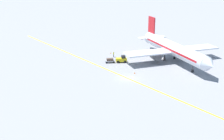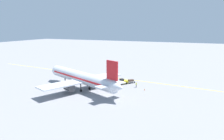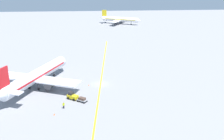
% 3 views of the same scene
% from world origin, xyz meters
% --- Properties ---
extents(ground_plane, '(400.00, 400.00, 0.00)m').
position_xyz_m(ground_plane, '(0.00, 0.00, 0.00)').
color(ground_plane, gray).
extents(apron_yellow_centreline, '(12.55, 119.42, 0.01)m').
position_xyz_m(apron_yellow_centreline, '(0.00, 0.00, 0.00)').
color(apron_yellow_centreline, yellow).
rests_on(apron_yellow_centreline, ground).
extents(airplane_at_gate, '(27.79, 33.82, 10.60)m').
position_xyz_m(airplane_at_gate, '(-19.25, -1.00, 3.71)').
color(airplane_at_gate, silver).
rests_on(airplane_at_gate, ground).
extents(baggage_tug_white, '(3.31, 2.98, 2.11)m').
position_xyz_m(baggage_tug_white, '(-8.13, -10.15, 0.90)').
color(baggage_tug_white, gold).
rests_on(baggage_tug_white, ground).
extents(baggage_cart_trailing, '(2.93, 2.66, 1.24)m').
position_xyz_m(baggage_cart_trailing, '(-5.47, -12.10, 0.76)').
color(baggage_cart_trailing, gray).
rests_on(baggage_cart_trailing, ground).
extents(ground_crew_worker, '(0.49, 0.39, 1.68)m').
position_xyz_m(ground_crew_worker, '(-10.04, -15.46, 0.91)').
color(ground_crew_worker, '#23232D').
rests_on(ground_crew_worker, ground).
extents(traffic_cone_near_nose, '(0.32, 0.32, 0.55)m').
position_xyz_m(traffic_cone_near_nose, '(-12.05, -18.81, 0.28)').
color(traffic_cone_near_nose, orange).
rests_on(traffic_cone_near_nose, ground).
extents(traffic_cone_mid_apron, '(0.32, 0.32, 0.55)m').
position_xyz_m(traffic_cone_mid_apron, '(-3.65, -0.96, 0.28)').
color(traffic_cone_mid_apron, orange).
rests_on(traffic_cone_mid_apron, ground).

